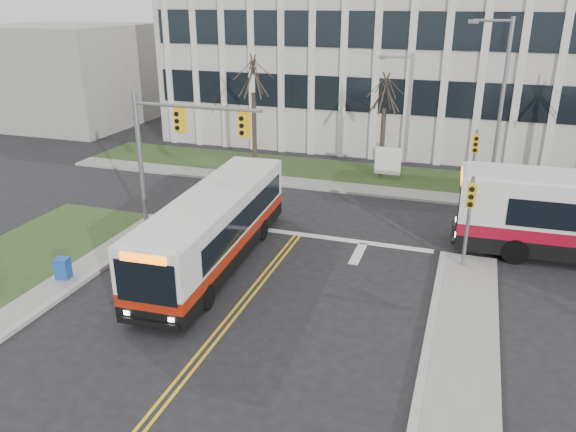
% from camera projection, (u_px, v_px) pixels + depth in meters
% --- Properties ---
extents(ground, '(120.00, 120.00, 0.00)m').
position_uv_depth(ground, '(223.00, 328.00, 18.23)').
color(ground, black).
rests_on(ground, ground).
extents(sidewalk_cross, '(44.00, 1.60, 0.14)m').
position_uv_depth(sidewalk_cross, '(426.00, 196.00, 30.17)').
color(sidewalk_cross, '#9E9B93').
rests_on(sidewalk_cross, ground).
extents(building_lawn, '(44.00, 5.00, 0.12)m').
position_uv_depth(building_lawn, '(431.00, 181.00, 32.65)').
color(building_lawn, '#2A441D').
rests_on(building_lawn, ground).
extents(office_building, '(40.00, 16.00, 12.00)m').
position_uv_depth(office_building, '(453.00, 57.00, 41.11)').
color(office_building, '#BBB5AC').
rests_on(office_building, ground).
extents(building_annex, '(12.00, 12.00, 8.00)m').
position_uv_depth(building_annex, '(69.00, 74.00, 47.44)').
color(building_annex, '#9E9B93').
rests_on(building_annex, ground).
extents(mast_arm_signal, '(6.11, 0.38, 6.20)m').
position_uv_depth(mast_arm_signal, '(171.00, 138.00, 24.68)').
color(mast_arm_signal, slate).
rests_on(mast_arm_signal, ground).
extents(signal_pole_near, '(0.34, 0.39, 3.80)m').
position_uv_depth(signal_pole_near, '(469.00, 210.00, 21.30)').
color(signal_pole_near, slate).
rests_on(signal_pole_near, ground).
extents(signal_pole_far, '(0.34, 0.39, 3.80)m').
position_uv_depth(signal_pole_far, '(474.00, 155.00, 28.81)').
color(signal_pole_far, slate).
rests_on(signal_pole_far, ground).
extents(streetlight, '(2.15, 0.25, 9.20)m').
position_uv_depth(streetlight, '(498.00, 100.00, 28.30)').
color(streetlight, slate).
rests_on(streetlight, ground).
extents(directory_sign, '(1.50, 0.12, 2.00)m').
position_uv_depth(directory_sign, '(388.00, 161.00, 32.54)').
color(directory_sign, slate).
rests_on(directory_sign, ground).
extents(tree_left, '(1.80, 1.80, 7.70)m').
position_uv_depth(tree_left, '(253.00, 78.00, 33.92)').
color(tree_left, '#42352B').
rests_on(tree_left, ground).
extents(tree_mid, '(1.80, 1.80, 6.82)m').
position_uv_depth(tree_mid, '(385.00, 95.00, 31.96)').
color(tree_mid, '#42352B').
rests_on(tree_mid, ground).
extents(bus_main, '(2.94, 11.04, 2.91)m').
position_uv_depth(bus_main, '(215.00, 229.00, 22.21)').
color(bus_main, silver).
rests_on(bus_main, ground).
extents(newspaper_box_blue, '(0.58, 0.54, 0.95)m').
position_uv_depth(newspaper_box_blue, '(63.00, 270.00, 21.08)').
color(newspaper_box_blue, '#164498').
rests_on(newspaper_box_blue, ground).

